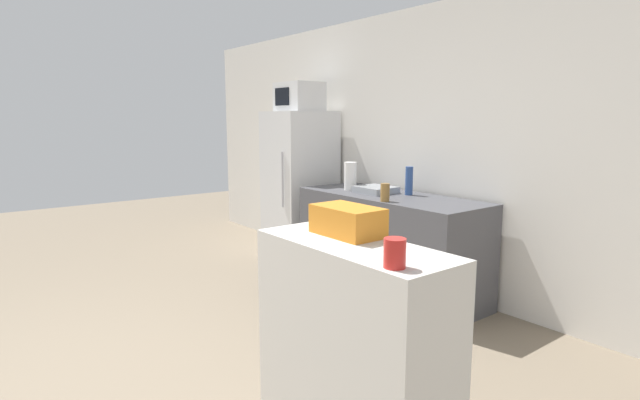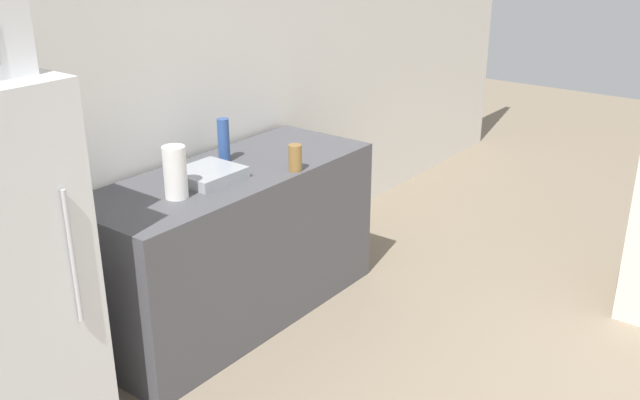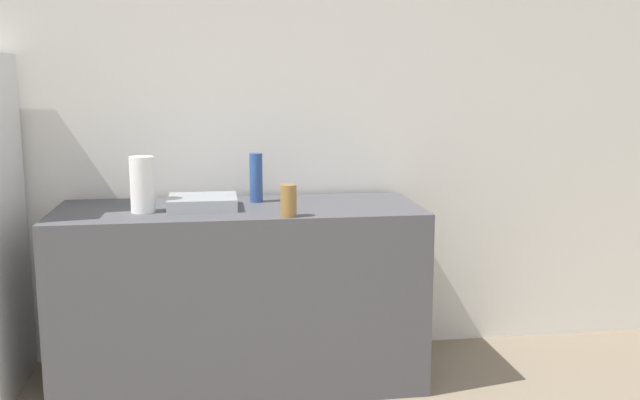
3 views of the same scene
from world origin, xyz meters
TOP-DOWN VIEW (x-y plane):
  - wall_back at (0.00, 3.13)m, footprint 8.00×0.06m
  - counter at (-0.15, 2.72)m, footprint 1.82×0.70m
  - sink_basin at (-0.33, 2.71)m, footprint 0.34×0.30m
  - bottle_tall at (-0.06, 2.85)m, footprint 0.07×0.07m
  - bottle_short at (0.07, 2.43)m, footprint 0.08×0.08m
  - paper_towel_roll at (-0.61, 2.64)m, footprint 0.12×0.12m

SIDE VIEW (x-z plane):
  - counter at x=-0.15m, z-range 0.00..0.91m
  - sink_basin at x=-0.33m, z-range 0.91..0.97m
  - bottle_short at x=0.07m, z-range 0.91..1.06m
  - bottle_tall at x=-0.06m, z-range 0.91..1.17m
  - paper_towel_roll at x=-0.61m, z-range 0.91..1.18m
  - wall_back at x=0.00m, z-range 0.00..2.60m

